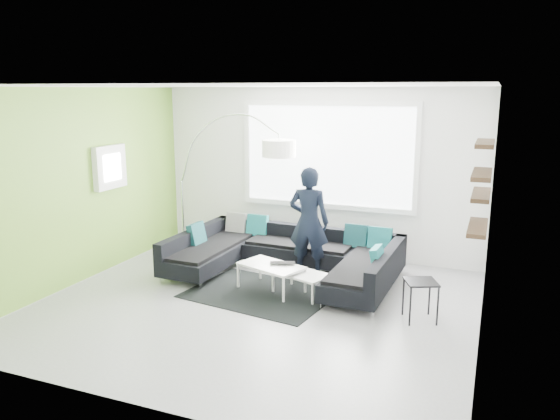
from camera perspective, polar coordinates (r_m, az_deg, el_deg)
The scene contains 9 objects.
ground at distance 7.24m, azimuth -2.57°, elevation -9.90°, with size 5.50×5.50×0.00m, color gray.
room_shell at distance 6.93m, azimuth -1.73°, elevation 4.63°, with size 5.54×5.04×2.82m.
sectional_sofa at distance 8.13m, azimuth 0.42°, elevation -5.04°, with size 3.29×2.09×0.70m.
rug at distance 7.61m, azimuth -2.05°, elevation -8.70°, with size 1.92×1.39×0.01m, color black.
coffee_table at distance 7.59m, azimuth 0.63°, elevation -7.29°, with size 1.15×0.67×0.38m, color white.
arc_lamp at distance 9.60m, azimuth -10.24°, elevation 2.93°, with size 2.25×0.93×2.39m, color silver, non-canonical shape.
side_table at distance 6.92m, azimuth 14.43°, elevation -9.16°, with size 0.37×0.37×0.50m, color black.
person at distance 8.13m, azimuth 3.03°, elevation -1.25°, with size 0.63×0.44×1.66m, color black.
laptop at distance 7.58m, azimuth 0.24°, elevation -5.71°, with size 0.40×0.33×0.03m, color black.
Camera 1 is at (2.78, -6.09, 2.76)m, focal length 35.00 mm.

